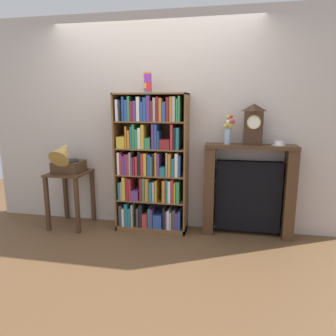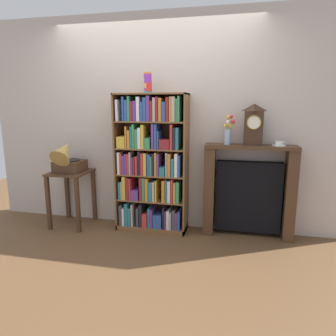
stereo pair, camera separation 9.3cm
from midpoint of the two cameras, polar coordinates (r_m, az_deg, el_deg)
ground_plane at (r=3.87m, az=-2.65°, el=-11.83°), size 7.53×6.40×0.02m
wall_back at (r=3.86m, az=-0.79°, el=8.19°), size 4.53×0.08×2.60m
bookshelf at (r=3.73m, az=-2.45°, el=0.31°), size 0.86×0.33×1.66m
cup_stack at (r=3.66m, az=-3.00°, el=15.45°), size 0.09×0.09×0.23m
side_table_left at (r=4.12m, az=-16.81°, el=-3.19°), size 0.46×0.50×0.70m
gramophone at (r=3.99m, az=-17.54°, el=1.77°), size 0.34×0.45×0.46m
fireplace_mantel at (r=3.74m, az=15.34°, el=-4.27°), size 1.03×0.26×1.09m
mantel_clock at (r=3.59m, az=16.23°, el=7.71°), size 0.20×0.14×0.46m
flower_vase at (r=3.60m, az=11.80°, el=6.62°), size 0.13×0.13×0.33m
teacup_with_saucer at (r=3.64m, az=20.52°, el=4.20°), size 0.15×0.15×0.05m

